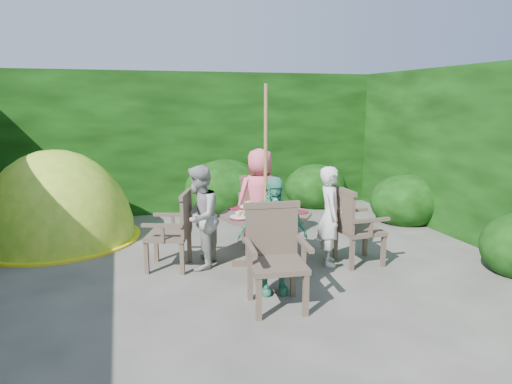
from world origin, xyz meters
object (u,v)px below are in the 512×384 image
object	(u,v)px
parasol_pole	(266,178)
child_left	(199,217)
child_back	(260,198)
child_front	(273,235)
garden_chair_left	(174,229)
child_right	(330,216)
garden_chair_right	(354,225)
garden_chair_back	(258,206)
garden_chair_front	(275,254)
dome_tent	(60,240)
patio_table	(266,221)

from	to	relation	value
parasol_pole	child_left	world-z (taller)	parasol_pole
child_back	child_front	distance (m)	1.60
garden_chair_left	child_right	xyz separation A→B (m)	(1.86, -0.39, 0.13)
garden_chair_right	garden_chair_back	distance (m)	1.57
garden_chair_front	child_back	distance (m)	1.90
child_front	garden_chair_back	bearing A→B (deg)	86.98
child_back	dome_tent	xyz separation A→B (m)	(-2.75, 1.09, -0.69)
garden_chair_back	child_left	world-z (taller)	child_left
parasol_pole	garden_chair_front	bearing A→B (deg)	-102.77
garden_chair_right	child_right	bearing A→B (deg)	73.72
garden_chair_right	garden_chair_front	bearing A→B (deg)	121.33
garden_chair_front	dome_tent	distance (m)	3.79
child_right	child_left	size ratio (longest dim) A/B	0.98
garden_chair_back	child_front	world-z (taller)	child_front
garden_chair_back	child_left	bearing A→B (deg)	54.82
child_back	child_right	bearing A→B (deg)	120.17
garden_chair_back	garden_chair_front	size ratio (longest dim) A/B	0.96
patio_table	garden_chair_left	xyz separation A→B (m)	(-1.08, 0.22, -0.07)
garden_chair_left	garden_chair_front	bearing A→B (deg)	52.75
patio_table	dome_tent	size ratio (longest dim) A/B	0.51
parasol_pole	garden_chair_right	bearing A→B (deg)	-13.22
garden_chair_right	child_left	xyz separation A→B (m)	(-1.85, 0.42, 0.13)
parasol_pole	garden_chair_back	size ratio (longest dim) A/B	2.36
garden_chair_left	garden_chair_back	distance (m)	1.56
parasol_pole	child_right	world-z (taller)	parasol_pole
child_left	child_front	distance (m)	1.13
child_right	child_front	bearing A→B (deg)	139.96
child_front	garden_chair_front	bearing A→B (deg)	-94.94
parasol_pole	garden_chair_front	xyz separation A→B (m)	(-0.24, -1.07, -0.58)
child_left	child_back	bearing A→B (deg)	145.73
child_right	patio_table	bearing A→B (deg)	94.90
dome_tent	parasol_pole	bearing A→B (deg)	-39.54
garden_chair_left	garden_chair_front	size ratio (longest dim) A/B	0.94
patio_table	parasol_pole	size ratio (longest dim) A/B	0.62
child_back	garden_chair_right	bearing A→B (deg)	128.51
child_back	garden_chair_front	bearing A→B (deg)	74.88
patio_table	child_back	xyz separation A→B (m)	(0.17, 0.78, 0.13)
garden_chair_left	child_back	bearing A→B (deg)	133.97
garden_chair_front	dome_tent	xyz separation A→B (m)	(-2.34, 2.94, -0.52)
garden_chair_right	dome_tent	bearing A→B (deg)	59.29
garden_chair_front	child_right	world-z (taller)	child_right
garden_chair_front	child_back	size ratio (longest dim) A/B	0.71
child_left	garden_chair_right	bearing A→B (deg)	100.18
garden_chair_right	child_right	size ratio (longest dim) A/B	0.76
garden_chair_left	child_front	size ratio (longest dim) A/B	0.73
patio_table	dome_tent	world-z (taller)	dome_tent
dome_tent	garden_chair_left	bearing A→B (deg)	-51.24
child_right	child_back	bearing A→B (deg)	49.96
garden_chair_back	dome_tent	size ratio (longest dim) A/B	0.35
garden_chair_left	dome_tent	xyz separation A→B (m)	(-1.50, 1.65, -0.49)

